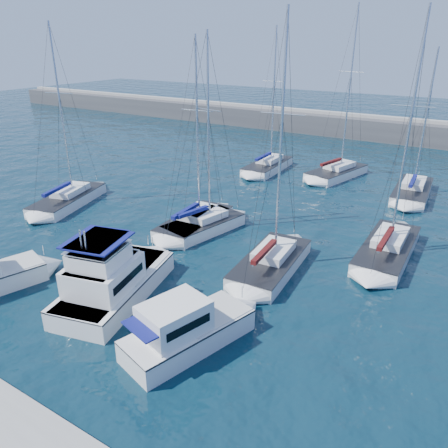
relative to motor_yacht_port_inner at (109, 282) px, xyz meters
The scene contains 13 objects.
ground 2.99m from the motor_yacht_port_inner, 48.88° to the left, with size 220.00×220.00×0.00m, color black.
breakwater 54.12m from the motor_yacht_port_inner, 88.07° to the left, with size 160.00×6.00×4.45m.
motor_yacht_port_inner is the anchor object (origin of this frame).
motor_yacht_stbd_inner 0.36m from the motor_yacht_port_inner, ahead, with size 5.35×9.01×4.69m.
motor_yacht_stbd_outer 6.55m from the motor_yacht_port_inner, 11.15° to the right, with size 4.41×7.21×3.20m.
sailboat_mid_a 17.63m from the motor_yacht_port_inner, 147.74° to the left, with size 5.24×8.89×15.91m.
sailboat_mid_b 11.27m from the motor_yacht_port_inner, 99.05° to the left, with size 3.50×7.79×14.89m.
sailboat_mid_c 11.13m from the motor_yacht_port_inner, 94.34° to the left, with size 4.34×7.09×15.16m.
sailboat_mid_d 10.46m from the motor_yacht_port_inner, 51.15° to the left, with size 3.77×7.92×16.28m.
sailboat_mid_e 19.13m from the motor_yacht_port_inner, 48.68° to the left, with size 3.20×8.81×16.51m.
sailboat_back_a 29.71m from the motor_yacht_port_inner, 98.39° to the left, with size 3.30×8.21×15.86m.
sailboat_back_b 31.26m from the motor_yacht_port_inner, 83.86° to the left, with size 5.08×8.60×17.81m.
sailboat_back_c 31.02m from the motor_yacht_port_inner, 67.85° to the left, with size 3.57×8.66×13.94m.
Camera 1 is at (15.60, -17.33, 14.27)m, focal length 35.00 mm.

